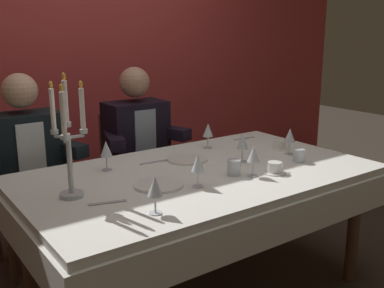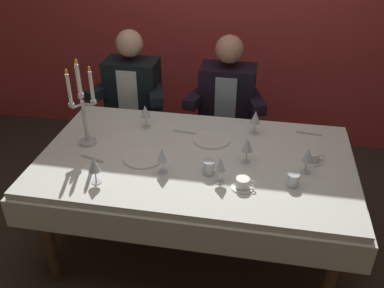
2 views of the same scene
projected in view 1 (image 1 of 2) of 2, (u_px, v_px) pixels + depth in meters
name	position (u px, v px, depth m)	size (l,w,h in m)	color
back_wall	(76.00, 47.00, 3.62)	(6.00, 0.12, 2.70)	#C23B3C
dining_table	(199.00, 191.00, 2.49)	(1.94, 1.14, 0.74)	white
candelabra	(68.00, 144.00, 2.02)	(0.15, 0.17, 0.57)	silver
dinner_plate_0	(159.00, 185.00, 2.22)	(0.25, 0.25, 0.01)	white
dinner_plate_1	(187.00, 159.00, 2.66)	(0.24, 0.24, 0.01)	white
wine_glass_0	(155.00, 188.00, 1.87)	(0.07, 0.07, 0.16)	silver
wine_glass_1	(290.00, 136.00, 2.76)	(0.07, 0.07, 0.16)	silver
wine_glass_2	(208.00, 131.00, 2.91)	(0.07, 0.07, 0.16)	silver
wine_glass_3	(254.00, 155.00, 2.35)	(0.07, 0.07, 0.16)	silver
wine_glass_4	(106.00, 150.00, 2.45)	(0.07, 0.07, 0.16)	silver
wine_glass_5	(243.00, 142.00, 2.60)	(0.07, 0.07, 0.16)	silver
wine_glass_6	(198.00, 164.00, 2.19)	(0.07, 0.07, 0.16)	silver
water_tumbler_0	(299.00, 155.00, 2.62)	(0.07, 0.07, 0.08)	silver
water_tumbler_1	(234.00, 167.00, 2.38)	(0.07, 0.07, 0.09)	silver
coffee_cup_0	(280.00, 145.00, 2.90)	(0.13, 0.12, 0.06)	white
coffee_cup_1	(275.00, 168.00, 2.42)	(0.13, 0.12, 0.06)	white
fork_0	(107.00, 203.00, 2.00)	(0.17, 0.02, 0.01)	#B7B7BC
fork_1	(154.00, 162.00, 2.61)	(0.17, 0.02, 0.01)	#B7B7BC
fork_2	(244.00, 139.00, 3.18)	(0.17, 0.02, 0.01)	#B7B7BC
seated_diner_0	(25.00, 155.00, 2.78)	(0.63, 0.48, 1.24)	brown
seated_diner_1	(136.00, 138.00, 3.22)	(0.63, 0.48, 1.24)	brown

